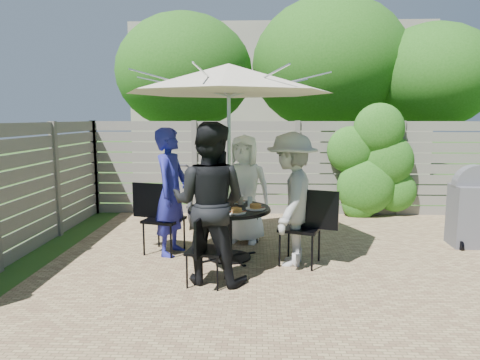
{
  "coord_description": "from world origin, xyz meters",
  "views": [
    {
      "loc": [
        -0.79,
        -5.32,
        1.9
      ],
      "look_at": [
        -1.01,
        0.47,
        1.06
      ],
      "focal_mm": 32.0,
      "sensor_mm": 36.0,
      "label": 1
    }
  ],
  "objects_px": {
    "umbrella": "(229,79)",
    "bbq_grill": "(473,210)",
    "person_back": "(244,189)",
    "person_front": "(209,204)",
    "chair_front": "(206,264)",
    "syrup_jug": "(226,201)",
    "bicycle": "(208,190)",
    "coffee_cup": "(241,200)",
    "plate_left": "(204,204)",
    "plate_extra": "(236,211)",
    "glass_right": "(250,202)",
    "chair_back": "(246,222)",
    "glass_left": "(208,203)",
    "chair_left": "(163,233)",
    "chair_right": "(301,243)",
    "person_right": "(291,200)",
    "plate_front": "(221,211)",
    "plate_back": "(236,201)",
    "person_left": "(171,192)",
    "plate_right": "(256,207)",
    "patio_table": "(229,223)",
    "glass_back": "(227,198)"
  },
  "relations": [
    {
      "from": "chair_left",
      "to": "umbrella",
      "type": "bearing_deg",
      "value": 3.57
    },
    {
      "from": "syrup_jug",
      "to": "coffee_cup",
      "type": "bearing_deg",
      "value": 34.4
    },
    {
      "from": "chair_right",
      "to": "bbq_grill",
      "type": "bearing_deg",
      "value": -140.88
    },
    {
      "from": "bicycle",
      "to": "chair_right",
      "type": "bearing_deg",
      "value": -49.54
    },
    {
      "from": "glass_back",
      "to": "syrup_jug",
      "type": "relative_size",
      "value": 0.88
    },
    {
      "from": "glass_right",
      "to": "person_left",
      "type": "bearing_deg",
      "value": 173.16
    },
    {
      "from": "umbrella",
      "to": "coffee_cup",
      "type": "relative_size",
      "value": 26.47
    },
    {
      "from": "plate_front",
      "to": "glass_right",
      "type": "height_order",
      "value": "glass_right"
    },
    {
      "from": "chair_front",
      "to": "person_front",
      "type": "xyz_separation_m",
      "value": [
        0.03,
        0.13,
        0.68
      ]
    },
    {
      "from": "chair_back",
      "to": "chair_front",
      "type": "bearing_deg",
      "value": -6.46
    },
    {
      "from": "plate_extra",
      "to": "glass_back",
      "type": "distance_m",
      "value": 0.63
    },
    {
      "from": "umbrella",
      "to": "bbq_grill",
      "type": "bearing_deg",
      "value": 11.06
    },
    {
      "from": "chair_back",
      "to": "glass_left",
      "type": "relative_size",
      "value": 6.65
    },
    {
      "from": "plate_back",
      "to": "bicycle",
      "type": "relative_size",
      "value": 0.12
    },
    {
      "from": "umbrella",
      "to": "bicycle",
      "type": "distance_m",
      "value": 3.03
    },
    {
      "from": "coffee_cup",
      "to": "plate_left",
      "type": "bearing_deg",
      "value": -166.78
    },
    {
      "from": "plate_back",
      "to": "glass_right",
      "type": "distance_m",
      "value": 0.37
    },
    {
      "from": "plate_extra",
      "to": "glass_back",
      "type": "xyz_separation_m",
      "value": [
        -0.16,
        0.61,
        0.05
      ]
    },
    {
      "from": "glass_right",
      "to": "syrup_jug",
      "type": "bearing_deg",
      "value": 177.41
    },
    {
      "from": "glass_left",
      "to": "glass_right",
      "type": "height_order",
      "value": "same"
    },
    {
      "from": "person_back",
      "to": "person_right",
      "type": "height_order",
      "value": "person_right"
    },
    {
      "from": "umbrella",
      "to": "coffee_cup",
      "type": "height_order",
      "value": "umbrella"
    },
    {
      "from": "person_right",
      "to": "glass_back",
      "type": "distance_m",
      "value": 0.97
    },
    {
      "from": "chair_back",
      "to": "glass_left",
      "type": "distance_m",
      "value": 1.21
    },
    {
      "from": "chair_back",
      "to": "person_back",
      "type": "xyz_separation_m",
      "value": [
        -0.03,
        -0.13,
        0.55
      ]
    },
    {
      "from": "patio_table",
      "to": "chair_left",
      "type": "distance_m",
      "value": 0.99
    },
    {
      "from": "plate_left",
      "to": "plate_extra",
      "type": "xyz_separation_m",
      "value": [
        0.46,
        -0.41,
        0.0
      ]
    },
    {
      "from": "chair_right",
      "to": "glass_right",
      "type": "bearing_deg",
      "value": -0.94
    },
    {
      "from": "chair_back",
      "to": "syrup_jug",
      "type": "bearing_deg",
      "value": -10.18
    },
    {
      "from": "chair_right",
      "to": "glass_left",
      "type": "bearing_deg",
      "value": 12.46
    },
    {
      "from": "chair_back",
      "to": "plate_extra",
      "type": "xyz_separation_m",
      "value": [
        -0.09,
        -1.28,
        0.46
      ]
    },
    {
      "from": "plate_back",
      "to": "glass_right",
      "type": "height_order",
      "value": "glass_right"
    },
    {
      "from": "chair_front",
      "to": "syrup_jug",
      "type": "xyz_separation_m",
      "value": [
        0.16,
        1.0,
        0.54
      ]
    },
    {
      "from": "glass_back",
      "to": "syrup_jug",
      "type": "distance_m",
      "value": 0.21
    },
    {
      "from": "glass_back",
      "to": "glass_right",
      "type": "xyz_separation_m",
      "value": [
        0.32,
        -0.23,
        0.0
      ]
    },
    {
      "from": "umbrella",
      "to": "glass_back",
      "type": "xyz_separation_m",
      "value": [
        -0.05,
        0.28,
        -1.61
      ]
    },
    {
      "from": "patio_table",
      "to": "coffee_cup",
      "type": "xyz_separation_m",
      "value": [
        0.14,
        0.19,
        0.28
      ]
    },
    {
      "from": "person_back",
      "to": "coffee_cup",
      "type": "height_order",
      "value": "person_back"
    },
    {
      "from": "plate_left",
      "to": "glass_right",
      "type": "xyz_separation_m",
      "value": [
        0.63,
        -0.03,
        0.05
      ]
    },
    {
      "from": "person_back",
      "to": "bicycle",
      "type": "xyz_separation_m",
      "value": [
        -0.74,
        1.52,
        -0.28
      ]
    },
    {
      "from": "glass_right",
      "to": "syrup_jug",
      "type": "height_order",
      "value": "syrup_jug"
    },
    {
      "from": "person_left",
      "to": "glass_left",
      "type": "height_order",
      "value": "person_left"
    },
    {
      "from": "person_left",
      "to": "plate_right",
      "type": "height_order",
      "value": "person_left"
    },
    {
      "from": "person_right",
      "to": "plate_front",
      "type": "bearing_deg",
      "value": -66.55
    },
    {
      "from": "patio_table",
      "to": "plate_front",
      "type": "distance_m",
      "value": 0.43
    },
    {
      "from": "person_back",
      "to": "plate_extra",
      "type": "xyz_separation_m",
      "value": [
        -0.07,
        -1.14,
        -0.09
      ]
    },
    {
      "from": "umbrella",
      "to": "plate_back",
      "type": "height_order",
      "value": "umbrella"
    },
    {
      "from": "person_back",
      "to": "person_front",
      "type": "distance_m",
      "value": 1.66
    },
    {
      "from": "person_left",
      "to": "plate_right",
      "type": "bearing_deg",
      "value": -90.0
    },
    {
      "from": "person_back",
      "to": "glass_right",
      "type": "distance_m",
      "value": 0.77
    }
  ]
}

